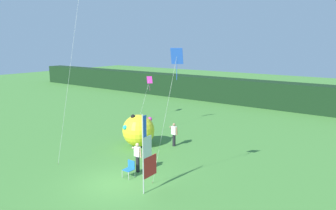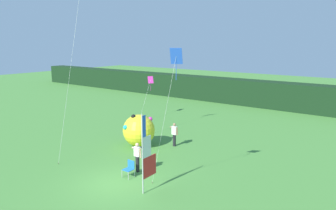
{
  "view_description": "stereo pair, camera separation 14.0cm",
  "coord_description": "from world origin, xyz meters",
  "px_view_note": "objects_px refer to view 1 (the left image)",
  "views": [
    {
      "loc": [
        11.24,
        -10.82,
        7.23
      ],
      "look_at": [
        0.47,
        3.86,
        3.59
      ],
      "focal_mm": 34.01,
      "sensor_mm": 36.0,
      "label": 1
    },
    {
      "loc": [
        11.35,
        -10.74,
        7.23
      ],
      "look_at": [
        0.47,
        3.86,
        3.59
      ],
      "focal_mm": 34.01,
      "sensor_mm": 36.0,
      "label": 2
    }
  ],
  "objects_px": {
    "kite_magenta_diamond_1": "(149,82)",
    "folding_chair": "(130,168)",
    "person_near_banner": "(138,157)",
    "inflatable_balloon": "(138,130)",
    "person_mid_field": "(174,134)",
    "kite_blue_diamond_2": "(175,65)",
    "banner_flag": "(147,155)"
  },
  "relations": [
    {
      "from": "kite_magenta_diamond_1",
      "to": "kite_blue_diamond_2",
      "type": "height_order",
      "value": "kite_blue_diamond_2"
    },
    {
      "from": "kite_magenta_diamond_1",
      "to": "banner_flag",
      "type": "bearing_deg",
      "value": -50.8
    },
    {
      "from": "kite_blue_diamond_2",
      "to": "folding_chair",
      "type": "bearing_deg",
      "value": -177.52
    },
    {
      "from": "banner_flag",
      "to": "inflatable_balloon",
      "type": "distance_m",
      "value": 7.06
    },
    {
      "from": "inflatable_balloon",
      "to": "person_mid_field",
      "type": "bearing_deg",
      "value": 35.75
    },
    {
      "from": "person_mid_field",
      "to": "inflatable_balloon",
      "type": "bearing_deg",
      "value": -144.25
    },
    {
      "from": "banner_flag",
      "to": "person_near_banner",
      "type": "relative_size",
      "value": 2.33
    },
    {
      "from": "banner_flag",
      "to": "inflatable_balloon",
      "type": "relative_size",
      "value": 1.69
    },
    {
      "from": "banner_flag",
      "to": "kite_magenta_diamond_1",
      "type": "xyz_separation_m",
      "value": [
        -9.96,
        12.21,
        1.53
      ]
    },
    {
      "from": "kite_magenta_diamond_1",
      "to": "folding_chair",
      "type": "bearing_deg",
      "value": -54.83
    },
    {
      "from": "inflatable_balloon",
      "to": "folding_chair",
      "type": "relative_size",
      "value": 2.62
    },
    {
      "from": "kite_blue_diamond_2",
      "to": "kite_magenta_diamond_1",
      "type": "bearing_deg",
      "value": 134.09
    },
    {
      "from": "kite_magenta_diamond_1",
      "to": "inflatable_balloon",
      "type": "bearing_deg",
      "value": -55.41
    },
    {
      "from": "kite_blue_diamond_2",
      "to": "person_near_banner",
      "type": "bearing_deg",
      "value": 168.1
    },
    {
      "from": "person_near_banner",
      "to": "folding_chair",
      "type": "height_order",
      "value": "person_near_banner"
    },
    {
      "from": "banner_flag",
      "to": "folding_chair",
      "type": "distance_m",
      "value": 2.46
    },
    {
      "from": "person_mid_field",
      "to": "inflatable_balloon",
      "type": "xyz_separation_m",
      "value": [
        -2.02,
        -1.46,
        0.24
      ]
    },
    {
      "from": "banner_flag",
      "to": "kite_blue_diamond_2",
      "type": "bearing_deg",
      "value": 41.18
    },
    {
      "from": "kite_magenta_diamond_1",
      "to": "kite_blue_diamond_2",
      "type": "distance_m",
      "value": 16.01
    },
    {
      "from": "person_near_banner",
      "to": "banner_flag",
      "type": "bearing_deg",
      "value": -37.39
    },
    {
      "from": "person_mid_field",
      "to": "kite_magenta_diamond_1",
      "type": "relative_size",
      "value": 0.42
    },
    {
      "from": "folding_chair",
      "to": "inflatable_balloon",
      "type": "bearing_deg",
      "value": 126.14
    },
    {
      "from": "banner_flag",
      "to": "person_mid_field",
      "type": "distance_m",
      "value": 7.13
    },
    {
      "from": "person_near_banner",
      "to": "person_mid_field",
      "type": "distance_m",
      "value": 5.0
    },
    {
      "from": "banner_flag",
      "to": "inflatable_balloon",
      "type": "xyz_separation_m",
      "value": [
        -4.96,
        4.96,
        -0.76
      ]
    },
    {
      "from": "banner_flag",
      "to": "kite_magenta_diamond_1",
      "type": "distance_m",
      "value": 15.83
    },
    {
      "from": "banner_flag",
      "to": "person_mid_field",
      "type": "xyz_separation_m",
      "value": [
        -2.94,
        6.42,
        -1.0
      ]
    },
    {
      "from": "kite_magenta_diamond_1",
      "to": "kite_blue_diamond_2",
      "type": "xyz_separation_m",
      "value": [
        10.97,
        -11.33,
        2.76
      ]
    },
    {
      "from": "person_mid_field",
      "to": "person_near_banner",
      "type": "bearing_deg",
      "value": -78.98
    },
    {
      "from": "inflatable_balloon",
      "to": "kite_magenta_diamond_1",
      "type": "relative_size",
      "value": 0.59
    },
    {
      "from": "person_near_banner",
      "to": "inflatable_balloon",
      "type": "distance_m",
      "value": 4.56
    },
    {
      "from": "banner_flag",
      "to": "kite_magenta_diamond_1",
      "type": "relative_size",
      "value": 1.0
    }
  ]
}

